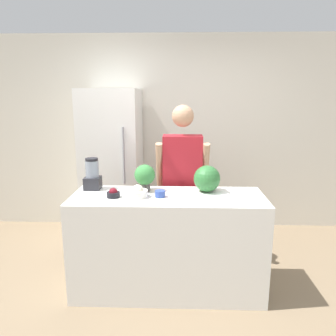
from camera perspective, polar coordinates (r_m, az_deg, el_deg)
ground_plane at (r=3.11m, az=-0.24°, el=-23.28°), size 14.00×14.00×0.00m
wall_back at (r=4.51m, az=0.71°, el=5.97°), size 8.00×0.06×2.60m
counter_island at (r=3.14m, az=-0.02°, el=-12.98°), size 1.75×0.63×0.93m
refrigerator at (r=4.23m, az=-9.60°, el=0.53°), size 0.70×0.76×1.89m
person at (r=3.48m, az=2.49°, el=-2.89°), size 0.55×0.27×1.72m
cutting_board at (r=3.06m, az=6.88°, el=-4.24°), size 0.38×0.28×0.01m
watermelon at (r=3.04m, az=6.80°, el=-1.86°), size 0.25×0.25×0.25m
bowl_cherries at (r=2.96m, az=-9.51°, el=-4.42°), size 0.12×0.12×0.09m
bowl_cream at (r=2.93m, az=-5.29°, el=-4.25°), size 0.18×0.18×0.11m
bowl_small_blue at (r=2.92m, az=-1.39°, el=-4.51°), size 0.09×0.09×0.06m
blender at (r=3.22m, az=-13.03°, el=-1.23°), size 0.15×0.15×0.30m
potted_plant at (r=3.08m, az=-4.06°, el=-1.40°), size 0.19×0.19×0.26m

